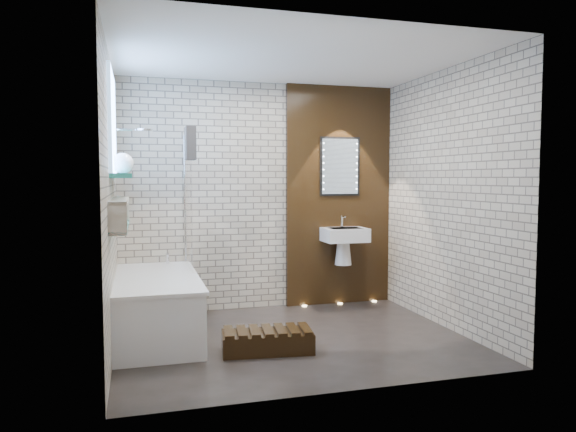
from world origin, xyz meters
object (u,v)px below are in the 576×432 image
object	(u,v)px
bath_screen	(188,200)
led_mirror	(340,166)
walnut_step	(267,342)
bathtub	(156,306)
washbasin	(344,240)

from	to	relation	value
bath_screen	led_mirror	world-z (taller)	led_mirror
bath_screen	walnut_step	distance (m)	1.77
bathtub	washbasin	size ratio (longest dim) A/B	3.00
bath_screen	led_mirror	xyz separation A→B (m)	(1.82, 0.34, 0.37)
bath_screen	led_mirror	size ratio (longest dim) A/B	2.00
led_mirror	walnut_step	xyz separation A→B (m)	(-1.26, -1.53, -1.56)
washbasin	walnut_step	xyz separation A→B (m)	(-1.26, -1.37, -0.70)
washbasin	led_mirror	world-z (taller)	led_mirror
bathtub	led_mirror	bearing A→B (deg)	19.78
bathtub	walnut_step	distance (m)	1.20
bathtub	walnut_step	bearing A→B (deg)	-39.47
bath_screen	washbasin	world-z (taller)	bath_screen
washbasin	led_mirror	size ratio (longest dim) A/B	0.83
bath_screen	washbasin	bearing A→B (deg)	5.78
led_mirror	bathtub	bearing A→B (deg)	-160.22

